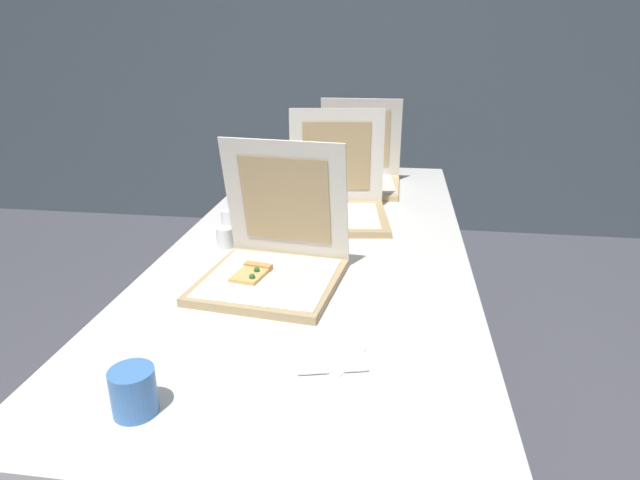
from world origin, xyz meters
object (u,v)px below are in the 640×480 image
(pizza_box_front, at_px, (273,262))
(table, at_px, (321,252))
(pizza_box_middle, at_px, (337,203))
(pizza_box_back, at_px, (358,175))
(cup_white_mid, at_px, (229,219))
(napkin_pile, at_px, (329,353))
(cup_white_far, at_px, (268,198))
(cup_white_near_center, at_px, (225,238))
(cup_printed_front, at_px, (134,392))

(pizza_box_front, bearing_deg, table, 82.59)
(table, distance_m, pizza_box_front, 0.35)
(pizza_box_middle, bearing_deg, pizza_box_front, -108.77)
(pizza_box_back, height_order, cup_white_mid, pizza_box_back)
(napkin_pile, bearing_deg, cup_white_far, 110.14)
(napkin_pile, bearing_deg, pizza_box_middle, 95.38)
(pizza_box_front, bearing_deg, cup_white_near_center, 140.18)
(pizza_box_front, distance_m, pizza_box_middle, 0.57)
(pizza_box_back, distance_m, cup_white_mid, 0.73)
(pizza_box_back, bearing_deg, pizza_box_front, -99.12)
(pizza_box_middle, bearing_deg, table, -104.00)
(pizza_box_front, relative_size, pizza_box_back, 1.07)
(table, distance_m, cup_white_far, 0.43)
(cup_white_far, bearing_deg, cup_white_near_center, -94.30)
(pizza_box_middle, height_order, cup_white_near_center, pizza_box_middle)
(pizza_box_back, distance_m, cup_white_near_center, 0.86)
(table, xyz_separation_m, pizza_box_front, (-0.08, -0.33, 0.10))
(pizza_box_back, distance_m, cup_printed_front, 1.59)
(table, height_order, pizza_box_back, pizza_box_back)
(pizza_box_back, relative_size, cup_white_near_center, 5.78)
(table, relative_size, napkin_pile, 12.26)
(table, relative_size, cup_printed_front, 24.62)
(cup_white_near_center, distance_m, napkin_pile, 0.69)
(pizza_box_front, bearing_deg, cup_printed_front, -94.79)
(table, relative_size, pizza_box_front, 5.34)
(pizza_box_middle, distance_m, cup_white_near_center, 0.47)
(pizza_box_middle, height_order, cup_printed_front, pizza_box_middle)
(pizza_box_front, bearing_deg, cup_white_far, 111.60)
(table, distance_m, cup_white_mid, 0.34)
(pizza_box_back, relative_size, cup_white_far, 5.78)
(pizza_box_back, height_order, cup_white_far, pizza_box_back)
(pizza_box_middle, distance_m, napkin_pile, 0.91)
(cup_white_near_center, distance_m, cup_printed_front, 0.79)
(table, height_order, cup_white_near_center, cup_white_near_center)
(table, bearing_deg, pizza_box_back, 83.91)
(table, xyz_separation_m, cup_white_near_center, (-0.29, -0.11, 0.08))
(cup_printed_front, bearing_deg, cup_white_near_center, 96.04)
(cup_white_far, relative_size, cup_printed_front, 0.74)
(table, xyz_separation_m, pizza_box_back, (0.07, 0.67, 0.10))
(table, relative_size, cup_white_mid, 33.15)
(cup_white_near_center, bearing_deg, cup_white_mid, 103.12)
(pizza_box_middle, relative_size, napkin_pile, 2.31)
(pizza_box_front, height_order, cup_printed_front, pizza_box_front)
(cup_white_far, bearing_deg, cup_printed_front, -87.65)
(napkin_pile, bearing_deg, cup_printed_front, -143.72)
(pizza_box_middle, bearing_deg, cup_white_far, 153.13)
(cup_white_mid, distance_m, cup_white_near_center, 0.18)
(pizza_box_middle, bearing_deg, pizza_box_back, 76.53)
(pizza_box_front, relative_size, pizza_box_middle, 0.99)
(cup_white_near_center, relative_size, cup_printed_front, 0.74)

